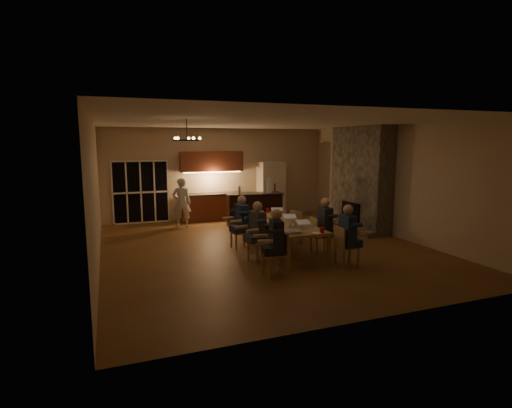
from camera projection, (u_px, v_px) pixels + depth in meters
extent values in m
plane|color=brown|center=(265.00, 248.00, 10.33)|extent=(9.00, 9.00, 0.00)
cube|color=#CFB392|center=(218.00, 174.00, 14.26)|extent=(8.00, 0.04, 3.20)
cube|color=#CFB392|center=(94.00, 194.00, 8.69)|extent=(0.04, 9.00, 3.20)
cube|color=#CFB392|center=(395.00, 181.00, 11.48)|extent=(0.04, 9.00, 3.20)
cube|color=white|center=(266.00, 121.00, 9.84)|extent=(8.00, 9.00, 0.04)
cube|color=black|center=(141.00, 192.00, 13.36)|extent=(1.86, 0.08, 2.10)
cube|color=#766D5C|center=(361.00, 178.00, 12.48)|extent=(0.58, 2.50, 3.20)
cube|color=beige|center=(271.00, 189.00, 14.67)|extent=(0.90, 0.68, 2.00)
cube|color=#B38E47|center=(282.00, 237.00, 9.93)|extent=(1.10, 2.96, 0.75)
cube|color=black|center=(254.00, 209.00, 13.02)|extent=(1.91, 0.91, 1.08)
imported|color=silver|center=(182.00, 203.00, 12.78)|extent=(0.65, 0.50, 1.59)
torus|color=black|center=(187.00, 140.00, 8.27)|extent=(0.57, 0.57, 0.03)
cylinder|color=silver|center=(290.00, 224.00, 9.38)|extent=(0.08, 0.08, 0.10)
cylinder|color=silver|center=(276.00, 216.00, 10.39)|extent=(0.09, 0.09, 0.10)
cylinder|color=silver|center=(258.00, 215.00, 10.54)|extent=(0.08, 0.08, 0.10)
cylinder|color=#B60C15|center=(322.00, 230.00, 8.71)|extent=(0.10, 0.10, 0.12)
cylinder|color=#B60C15|center=(262.00, 218.00, 10.14)|extent=(0.10, 0.10, 0.12)
cylinder|color=#B60C15|center=(268.00, 211.00, 11.21)|extent=(0.09, 0.09, 0.12)
cylinder|color=#B2B2B7|center=(295.00, 226.00, 9.19)|extent=(0.06, 0.06, 0.12)
cylinder|color=#3F0F0C|center=(257.00, 211.00, 11.13)|extent=(0.07, 0.07, 0.12)
cylinder|color=#B2B2B7|center=(290.00, 216.00, 10.34)|extent=(0.07, 0.07, 0.12)
cylinder|color=silver|center=(308.00, 225.00, 9.46)|extent=(0.24, 0.24, 0.02)
cylinder|color=silver|center=(286.00, 230.00, 8.94)|extent=(0.24, 0.24, 0.02)
cylinder|color=silver|center=(288.00, 216.00, 10.66)|extent=(0.26, 0.26, 0.02)
cube|color=white|center=(317.00, 233.00, 8.65)|extent=(0.18, 0.23, 0.01)
cylinder|color=#99999E|center=(239.00, 190.00, 12.76)|extent=(0.07, 0.07, 0.24)
cube|color=silver|center=(270.00, 185.00, 13.01)|extent=(0.19, 0.19, 0.48)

